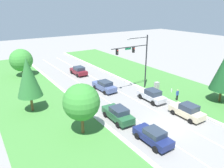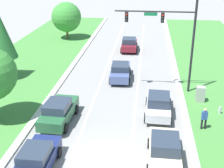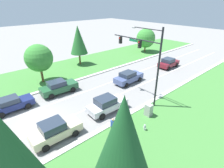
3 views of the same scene
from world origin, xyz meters
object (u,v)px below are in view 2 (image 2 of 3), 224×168
utility_cabinet (200,95)px  champagne_sedan (164,150)px  slate_blue_sedan (120,71)px  pedestrian (204,118)px  burgundy_sedan (129,44)px  silver_sedan (158,104)px  fire_hydrant (220,110)px  forest_sedan (59,111)px  traffic_signal_mast (172,29)px  navy_sedan (37,159)px  oak_far_left_tree (66,17)px

utility_cabinet → champagne_sedan: bearing=-111.0°
slate_blue_sedan → pedestrian: 11.28m
burgundy_sedan → pedestrian: bearing=-72.4°
burgundy_sedan → pedestrian: (6.49, -19.15, 0.09)m
burgundy_sedan → champagne_sedan: (3.58, -23.23, 0.01)m
silver_sedan → slate_blue_sedan: bearing=118.6°
burgundy_sedan → fire_hydrant: burgundy_sedan is taller
forest_sedan → burgundy_sedan: 19.64m
traffic_signal_mast → silver_sedan: bearing=-102.0°
burgundy_sedan → utility_cabinet: (6.90, -14.58, -0.15)m
slate_blue_sedan → navy_sedan: bearing=-105.2°
navy_sedan → oak_far_left_tree: (-5.78, 29.92, 2.40)m
silver_sedan → pedestrian: 3.68m
champagne_sedan → utility_cabinet: (3.32, 8.65, -0.16)m
slate_blue_sedan → silver_sedan: 7.98m
pedestrian → oak_far_left_tree: (-15.91, 24.19, 2.26)m
forest_sedan → utility_cabinet: 11.80m
utility_cabinet → burgundy_sedan: bearing=115.3°
utility_cabinet → pedestrian: pedestrian is taller
utility_cabinet → pedestrian: 4.60m
traffic_signal_mast → oak_far_left_tree: size_ratio=1.63×
oak_far_left_tree → traffic_signal_mast: bearing=-52.0°
champagne_sedan → navy_sedan: bearing=-166.3°
traffic_signal_mast → champagne_sedan: 11.74m
forest_sedan → oak_far_left_tree: bearing=105.1°
champagne_sedan → slate_blue_sedan: bearing=107.0°
utility_cabinet → forest_sedan: bearing=-156.8°
forest_sedan → fire_hydrant: (12.06, 2.58, -0.53)m
traffic_signal_mast → oak_far_left_tree: traffic_signal_mast is taller
traffic_signal_mast → forest_sedan: 11.68m
navy_sedan → silver_sedan: size_ratio=0.95×
fire_hydrant → silver_sedan: bearing=-173.2°
forest_sedan → navy_sedan: 5.65m
pedestrian → oak_far_left_tree: oak_far_left_tree is taller
burgundy_sedan → slate_blue_sedan: 10.10m
slate_blue_sedan → oak_far_left_tree: oak_far_left_tree is taller
champagne_sedan → fire_hydrant: bearing=56.2°
champagne_sedan → fire_hydrant: 8.00m
traffic_signal_mast → pedestrian: 8.41m
slate_blue_sedan → fire_hydrant: 10.63m
silver_sedan → utility_cabinet: silver_sedan is taller
burgundy_sedan → oak_far_left_tree: oak_far_left_tree is taller
forest_sedan → slate_blue_sedan: forest_sedan is taller
silver_sedan → champagne_sedan: bearing=-86.0°
silver_sedan → oak_far_left_tree: oak_far_left_tree is taller
traffic_signal_mast → fire_hydrant: size_ratio=12.43×
forest_sedan → silver_sedan: (7.30, 2.01, -0.00)m
burgundy_sedan → pedestrian: pedestrian is taller
slate_blue_sedan → silver_sedan: (3.59, -7.12, 0.03)m
burgundy_sedan → fire_hydrant: 18.54m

